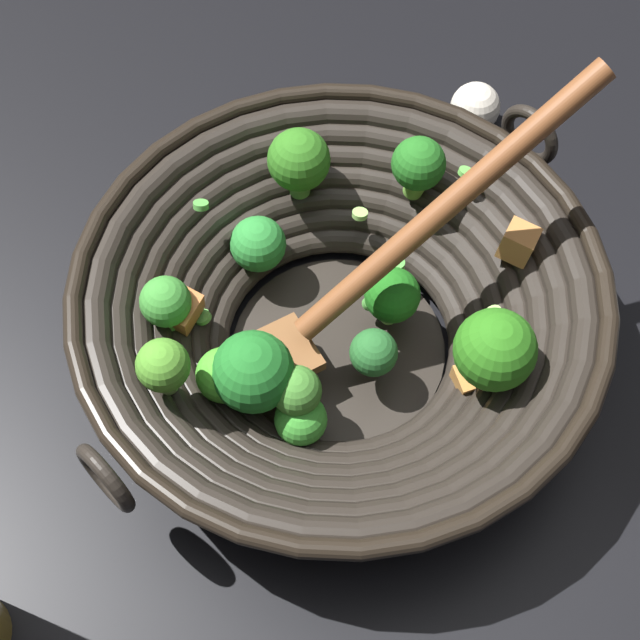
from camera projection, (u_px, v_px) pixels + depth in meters
ground_plane at (338, 354)px, 0.76m from camera, size 4.00×4.00×0.00m
wok at (339, 311)px, 0.70m from camera, size 0.40×0.39×0.22m
garlic_bulb at (475, 107)px, 0.86m from camera, size 0.05×0.05×0.05m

